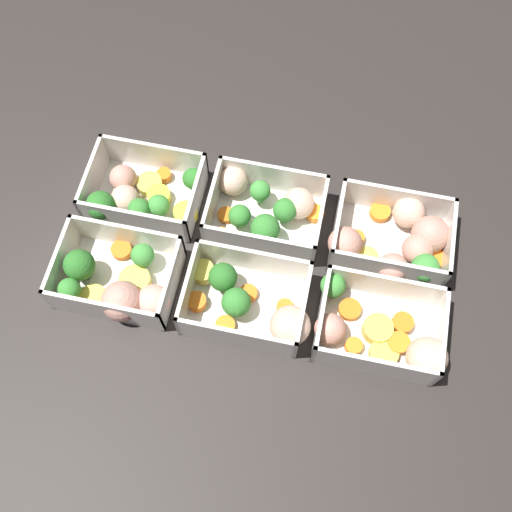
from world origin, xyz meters
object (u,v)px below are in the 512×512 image
container_far_left (141,194)px  container_far_center (266,209)px  container_far_right (398,241)px  container_near_left (118,283)px  container_near_center (251,304)px  container_near_right (381,333)px

container_far_left → container_far_center: 0.17m
container_far_center → container_far_right: same height
container_near_left → container_near_center: same height
container_near_right → container_far_right: (0.01, 0.13, 0.00)m
container_far_center → container_near_right: bearing=-38.6°
container_near_right → container_far_right: bearing=87.4°
container_far_right → container_far_center: bearing=176.7°
container_far_left → container_far_center: size_ratio=0.98×
container_far_left → container_far_center: bearing=3.9°
container_near_center → container_far_left: size_ratio=1.15×
container_near_left → container_far_right: size_ratio=0.91×
container_near_center → container_far_center: bearing=94.1°
container_near_left → container_far_center: bearing=41.8°
container_far_right → container_near_center: bearing=-143.5°
container_near_center → container_near_right: size_ratio=1.06×
container_near_right → container_near_center: bearing=179.0°
container_far_right → container_far_left: bearing=-179.8°
container_near_center → container_far_left: same height
container_near_left → container_near_center: (0.17, 0.01, -0.00)m
container_near_center → container_far_right: same height
container_near_left → container_far_left: (-0.01, 0.13, -0.00)m
container_far_left → container_far_right: size_ratio=0.94×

